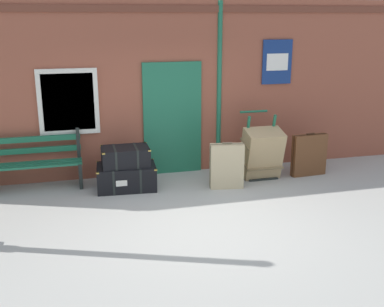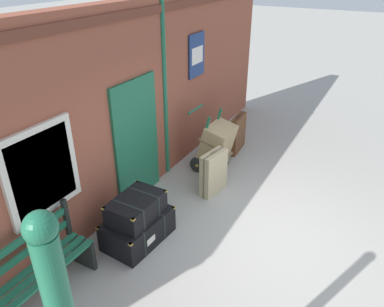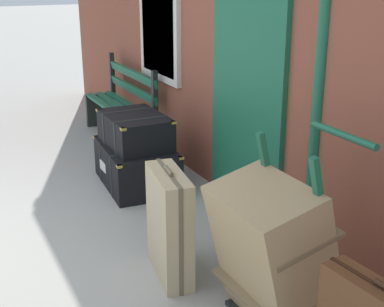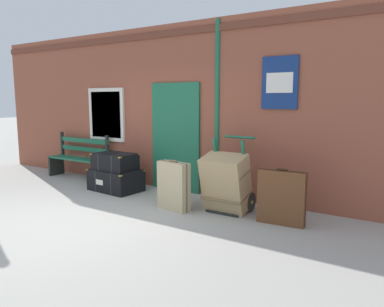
{
  "view_description": "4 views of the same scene",
  "coord_description": "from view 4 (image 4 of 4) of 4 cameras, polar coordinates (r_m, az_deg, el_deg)",
  "views": [
    {
      "loc": [
        -1.69,
        -6.04,
        2.89
      ],
      "look_at": [
        0.36,
        1.84,
        0.52
      ],
      "focal_mm": 44.24,
      "sensor_mm": 36.0,
      "label": 1
    },
    {
      "loc": [
        -4.18,
        -1.0,
        3.71
      ],
      "look_at": [
        1.06,
        1.9,
        0.54
      ],
      "focal_mm": 34.46,
      "sensor_mm": 36.0,
      "label": 2
    },
    {
      "loc": [
        3.93,
        -0.02,
        2.1
      ],
      "look_at": [
        0.53,
        1.7,
        0.77
      ],
      "focal_mm": 49.55,
      "sensor_mm": 36.0,
      "label": 3
    },
    {
      "loc": [
        4.27,
        -3.35,
        1.8
      ],
      "look_at": [
        0.92,
        1.81,
        0.88
      ],
      "focal_mm": 34.29,
      "sensor_mm": 36.0,
      "label": 4
    }
  ],
  "objects": [
    {
      "name": "brick_facade",
      "position": [
        7.33,
        -2.79,
        6.95
      ],
      "size": [
        10.4,
        0.35,
        3.2
      ],
      "color": "brown",
      "rests_on": "ground"
    },
    {
      "name": "steamer_trunk_base",
      "position": [
        7.39,
        -11.77,
        -4.06
      ],
      "size": [
        1.06,
        0.73,
        0.43
      ],
      "color": "black",
      "rests_on": "ground"
    },
    {
      "name": "large_brown_trunk",
      "position": [
        5.83,
        5.31,
        -4.57
      ],
      "size": [
        0.7,
        0.64,
        0.96
      ],
      "color": "tan",
      "rests_on": "ground"
    },
    {
      "name": "porters_trolley",
      "position": [
        6.03,
        6.07,
        -6.19
      ],
      "size": [
        0.71,
        0.65,
        1.19
      ],
      "color": "black",
      "rests_on": "ground"
    },
    {
      "name": "platform_bench",
      "position": [
        8.73,
        -17.12,
        -0.77
      ],
      "size": [
        1.6,
        0.43,
        1.01
      ],
      "color": "#1E6647",
      "rests_on": "ground"
    },
    {
      "name": "suitcase_brown",
      "position": [
        5.98,
        -2.89,
        -5.06
      ],
      "size": [
        0.6,
        0.29,
        0.83
      ],
      "color": "tan",
      "rests_on": "ground"
    },
    {
      "name": "steamer_trunk_middle",
      "position": [
        7.33,
        -11.88,
        -1.23
      ],
      "size": [
        0.82,
        0.56,
        0.33
      ],
      "color": "black",
      "rests_on": "steamer_trunk_base"
    },
    {
      "name": "ground_plane",
      "position": [
        5.72,
        -18.21,
        -10.24
      ],
      "size": [
        60.0,
        60.0,
        0.0
      ],
      "primitive_type": "plane",
      "color": "#A3A099"
    },
    {
      "name": "suitcase_tan",
      "position": [
        5.44,
        13.74,
        -6.69
      ],
      "size": [
        0.69,
        0.2,
        0.82
      ],
      "color": "brown",
      "rests_on": "ground"
    }
  ]
}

